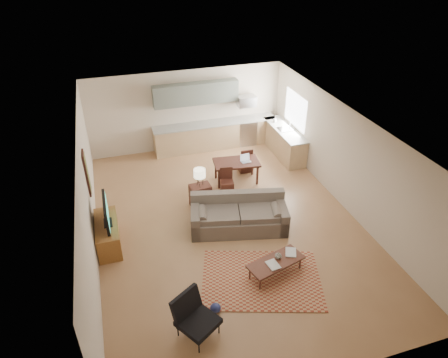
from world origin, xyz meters
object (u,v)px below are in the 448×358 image
object	(u,v)px
coffee_table	(275,267)
dining_table	(236,171)
armchair	(198,319)
tv_credenza	(108,234)
console_table	(200,196)
sofa	(239,214)

from	to	relation	value
coffee_table	dining_table	world-z (taller)	dining_table
coffee_table	armchair	xyz separation A→B (m)	(-1.98, -1.01, 0.24)
tv_credenza	console_table	world-z (taller)	console_table
tv_credenza	dining_table	distance (m)	4.23
armchair	dining_table	bearing A→B (deg)	31.87
sofa	coffee_table	size ratio (longest dim) A/B	1.95
armchair	dining_table	distance (m)	5.45
sofa	dining_table	bearing A→B (deg)	86.13
coffee_table	console_table	xyz separation A→B (m)	(-0.92, 2.99, 0.13)
coffee_table	dining_table	xyz separation A→B (m)	(0.41, 3.89, 0.14)
console_table	coffee_table	bearing A→B (deg)	-77.45
console_table	tv_credenza	bearing A→B (deg)	-164.65
coffee_table	dining_table	size ratio (longest dim) A/B	0.96
armchair	tv_credenza	xyz separation A→B (m)	(-1.43, 3.09, -0.12)
tv_credenza	sofa	bearing A→B (deg)	-6.13
sofa	armchair	distance (m)	3.26
sofa	console_table	world-z (taller)	sofa
console_table	dining_table	size ratio (longest dim) A/B	0.49
sofa	dining_table	xyz separation A→B (m)	(0.66, 2.14, -0.10)
armchair	console_table	size ratio (longest dim) A/B	1.34
sofa	tv_credenza	bearing A→B (deg)	-172.87
armchair	console_table	world-z (taller)	armchair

